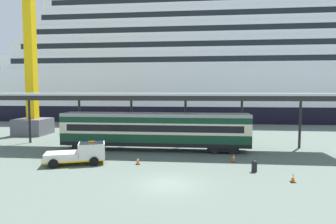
{
  "coord_description": "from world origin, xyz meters",
  "views": [
    {
      "loc": [
        1.93,
        -19.04,
        6.51
      ],
      "look_at": [
        -0.78,
        7.69,
        4.5
      ],
      "focal_mm": 29.79,
      "sensor_mm": 36.0,
      "label": 1
    }
  ],
  "objects_px": {
    "train_carriage": "(155,130)",
    "traffic_cone_near": "(293,178)",
    "traffic_cone_far": "(234,158)",
    "quay_bollard": "(254,166)",
    "service_truck": "(81,153)",
    "traffic_cone_mid": "(138,161)",
    "dockside_crane": "(34,27)",
    "cruise_ship": "(254,62)"
  },
  "relations": [
    {
      "from": "train_carriage",
      "to": "traffic_cone_near",
      "type": "relative_size",
      "value": 30.75
    },
    {
      "from": "traffic_cone_far",
      "to": "quay_bollard",
      "type": "xyz_separation_m",
      "value": [
        1.23,
        -3.1,
        0.14
      ]
    },
    {
      "from": "train_carriage",
      "to": "service_truck",
      "type": "xyz_separation_m",
      "value": [
        -5.71,
        -6.35,
        -1.31
      ]
    },
    {
      "from": "traffic_cone_mid",
      "to": "quay_bollard",
      "type": "xyz_separation_m",
      "value": [
        9.84,
        -1.31,
        0.17
      ]
    },
    {
      "from": "train_carriage",
      "to": "traffic_cone_mid",
      "type": "bearing_deg",
      "value": -95.67
    },
    {
      "from": "train_carriage",
      "to": "quay_bollard",
      "type": "relative_size",
      "value": 21.29
    },
    {
      "from": "service_truck",
      "to": "traffic_cone_far",
      "type": "distance_m",
      "value": 13.9
    },
    {
      "from": "traffic_cone_near",
      "to": "traffic_cone_far",
      "type": "xyz_separation_m",
      "value": [
        -3.44,
        5.48,
        0.05
      ]
    },
    {
      "from": "traffic_cone_mid",
      "to": "dockside_crane",
      "type": "distance_m",
      "value": 28.7
    },
    {
      "from": "traffic_cone_near",
      "to": "dockside_crane",
      "type": "distance_m",
      "value": 39.32
    },
    {
      "from": "quay_bollard",
      "to": "dockside_crane",
      "type": "bearing_deg",
      "value": 149.66
    },
    {
      "from": "train_carriage",
      "to": "traffic_cone_mid",
      "type": "distance_m",
      "value": 6.37
    },
    {
      "from": "traffic_cone_far",
      "to": "quay_bollard",
      "type": "height_order",
      "value": "quay_bollard"
    },
    {
      "from": "traffic_cone_near",
      "to": "traffic_cone_far",
      "type": "height_order",
      "value": "traffic_cone_far"
    },
    {
      "from": "train_carriage",
      "to": "traffic_cone_far",
      "type": "bearing_deg",
      "value": -27.87
    },
    {
      "from": "cruise_ship",
      "to": "traffic_cone_far",
      "type": "bearing_deg",
      "value": -103.25
    },
    {
      "from": "service_truck",
      "to": "traffic_cone_far",
      "type": "relative_size",
      "value": 7.24
    },
    {
      "from": "dockside_crane",
      "to": "quay_bollard",
      "type": "relative_size",
      "value": 52.62
    },
    {
      "from": "train_carriage",
      "to": "service_truck",
      "type": "distance_m",
      "value": 8.64
    },
    {
      "from": "traffic_cone_mid",
      "to": "train_carriage",
      "type": "bearing_deg",
      "value": 84.33
    },
    {
      "from": "train_carriage",
      "to": "quay_bollard",
      "type": "distance_m",
      "value": 11.94
    },
    {
      "from": "train_carriage",
      "to": "traffic_cone_mid",
      "type": "height_order",
      "value": "train_carriage"
    },
    {
      "from": "cruise_ship",
      "to": "traffic_cone_far",
      "type": "relative_size",
      "value": 159.11
    },
    {
      "from": "cruise_ship",
      "to": "traffic_cone_far",
      "type": "xyz_separation_m",
      "value": [
        -10.41,
        -44.21,
        -13.17
      ]
    },
    {
      "from": "traffic_cone_near",
      "to": "dockside_crane",
      "type": "bearing_deg",
      "value": 148.19
    },
    {
      "from": "train_carriage",
      "to": "service_truck",
      "type": "relative_size",
      "value": 3.67
    },
    {
      "from": "traffic_cone_near",
      "to": "traffic_cone_mid",
      "type": "height_order",
      "value": "traffic_cone_mid"
    },
    {
      "from": "traffic_cone_near",
      "to": "dockside_crane",
      "type": "height_order",
      "value": "dockside_crane"
    },
    {
      "from": "cruise_ship",
      "to": "traffic_cone_mid",
      "type": "relative_size",
      "value": 173.45
    },
    {
      "from": "cruise_ship",
      "to": "traffic_cone_far",
      "type": "distance_m",
      "value": 47.29
    },
    {
      "from": "traffic_cone_near",
      "to": "dockside_crane",
      "type": "relative_size",
      "value": 0.01
    },
    {
      "from": "traffic_cone_near",
      "to": "dockside_crane",
      "type": "xyz_separation_m",
      "value": [
        -30.7,
        19.05,
        15.51
      ]
    },
    {
      "from": "cruise_ship",
      "to": "traffic_cone_mid",
      "type": "distance_m",
      "value": 51.5
    },
    {
      "from": "service_truck",
      "to": "train_carriage",
      "type": "bearing_deg",
      "value": 48.04
    },
    {
      "from": "traffic_cone_mid",
      "to": "service_truck",
      "type": "bearing_deg",
      "value": -176.48
    },
    {
      "from": "traffic_cone_far",
      "to": "dockside_crane",
      "type": "relative_size",
      "value": 0.02
    },
    {
      "from": "quay_bollard",
      "to": "service_truck",
      "type": "bearing_deg",
      "value": 176.2
    },
    {
      "from": "traffic_cone_far",
      "to": "dockside_crane",
      "type": "height_order",
      "value": "dockside_crane"
    },
    {
      "from": "traffic_cone_far",
      "to": "dockside_crane",
      "type": "distance_m",
      "value": 34.15
    },
    {
      "from": "train_carriage",
      "to": "traffic_cone_far",
      "type": "xyz_separation_m",
      "value": [
        8.02,
        -4.24,
        -1.92
      ]
    },
    {
      "from": "traffic_cone_near",
      "to": "traffic_cone_mid",
      "type": "xyz_separation_m",
      "value": [
        -12.06,
        3.68,
        0.02
      ]
    },
    {
      "from": "cruise_ship",
      "to": "dockside_crane",
      "type": "bearing_deg",
      "value": -140.88
    }
  ]
}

